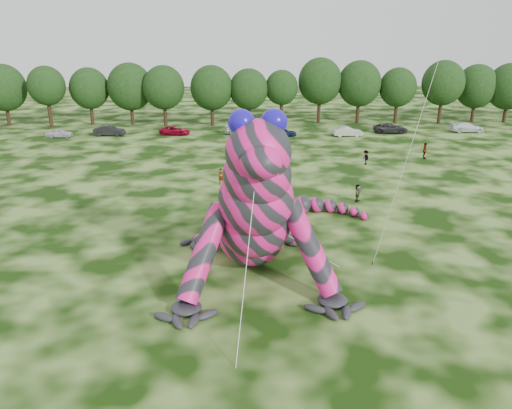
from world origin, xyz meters
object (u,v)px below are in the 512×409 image
at_px(tree_4, 90,96).
at_px(tree_5, 131,94).
at_px(tree_15, 508,93).
at_px(spectator_1, 273,170).
at_px(tree_3, 48,97).
at_px(car_0, 59,133).
at_px(tree_9, 282,98).
at_px(car_5, 348,131).
at_px(car_1, 109,131).
at_px(spectator_5, 358,193).
at_px(car_6, 390,128).
at_px(spectator_3, 425,151).
at_px(tree_12, 397,96).
at_px(spectator_2, 366,157).
at_px(tree_6, 164,96).
at_px(inflatable_gecko, 249,181).
at_px(spectator_0, 221,177).
at_px(tree_2, 5,95).
at_px(car_7, 467,127).
at_px(car_3, 242,129).
at_px(tree_13, 442,92).
at_px(tree_7, 212,96).
at_px(car_2, 175,130).
at_px(tree_8, 249,97).
at_px(tree_10, 320,91).
at_px(tree_14, 476,93).
at_px(tree_11, 359,92).

height_order(tree_4, tree_5, tree_5).
height_order(tree_15, spectator_1, tree_15).
height_order(tree_3, car_0, tree_3).
distance_m(tree_9, spectator_1, 31.86).
bearing_deg(car_5, car_1, 84.86).
distance_m(car_5, spectator_5, 29.87).
height_order(tree_15, car_1, tree_15).
height_order(car_6, spectator_3, spectator_3).
xyz_separation_m(tree_4, tree_12, (49.65, -0.97, -0.04)).
height_order(car_6, spectator_2, spectator_2).
height_order(tree_4, tree_6, tree_6).
height_order(inflatable_gecko, spectator_0, inflatable_gecko).
distance_m(tree_2, tree_5, 19.90).
distance_m(car_7, spectator_0, 44.75).
relative_size(tree_3, car_3, 1.93).
relative_size(car_1, spectator_5, 2.83).
bearing_deg(tree_13, car_5, -150.17).
distance_m(tree_5, car_6, 41.04).
bearing_deg(tree_12, tree_7, -178.22).
distance_m(tree_13, spectator_1, 43.41).
xyz_separation_m(tree_5, spectator_3, (38.96, -25.25, -3.95)).
bearing_deg(tree_12, tree_4, 178.88).
xyz_separation_m(car_2, spectator_2, (23.45, -18.71, 0.20)).
xyz_separation_m(tree_8, car_5, (13.96, -9.83, -3.78)).
relative_size(tree_7, tree_10, 0.90).
xyz_separation_m(tree_7, tree_8, (5.86, 0.18, -0.27)).
height_order(spectator_1, spectator_2, spectator_2).
relative_size(spectator_3, spectator_2, 1.15).
height_order(car_1, car_6, car_1).
xyz_separation_m(car_7, spectator_0, (-36.40, -26.03, 0.10)).
xyz_separation_m(tree_12, car_7, (8.41, -8.17, -3.77)).
bearing_deg(spectator_3, car_6, 17.17).
height_order(tree_4, tree_10, tree_10).
height_order(spectator_1, spectator_3, spectator_3).
xyz_separation_m(tree_14, car_3, (-38.94, -9.37, -3.99)).
distance_m(inflatable_gecko, tree_13, 60.19).
xyz_separation_m(tree_13, tree_15, (11.34, 0.64, -0.25)).
relative_size(tree_6, spectator_1, 5.82).
bearing_deg(car_3, inflatable_gecko, -175.64).
bearing_deg(spectator_1, spectator_5, -174.55).
bearing_deg(car_6, tree_11, 24.26).
bearing_deg(tree_8, car_1, -158.96).
height_order(inflatable_gecko, tree_6, inflatable_gecko).
relative_size(tree_4, tree_8, 1.01).
height_order(tree_14, spectator_5, tree_14).
xyz_separation_m(tree_8, car_1, (-20.51, -7.89, -3.74)).
bearing_deg(tree_3, tree_14, 1.37).
bearing_deg(tree_9, tree_10, 11.02).
relative_size(car_0, car_7, 0.75).
relative_size(inflatable_gecko, tree_5, 2.15).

